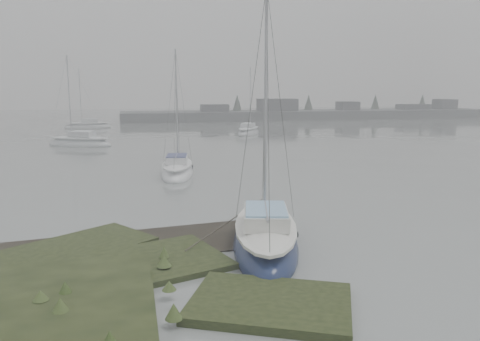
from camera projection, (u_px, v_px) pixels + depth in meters
ground at (161, 146)px, 39.55m from camera, size 160.00×160.00×0.00m
far_shoreline at (316, 114)px, 75.96m from camera, size 60.00×8.00×4.15m
sailboat_main at (265, 239)px, 14.27m from camera, size 3.35×6.28×8.44m
sailboat_white at (177, 171)px, 26.39m from camera, size 2.57×5.55×7.54m
sailboat_far_a at (80, 143)px, 39.91m from camera, size 6.05×4.24×8.19m
sailboat_far_b at (248, 132)px, 50.35m from camera, size 4.26×5.67×7.75m
sailboat_far_c at (88, 126)px, 57.78m from camera, size 5.59×2.06×7.78m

